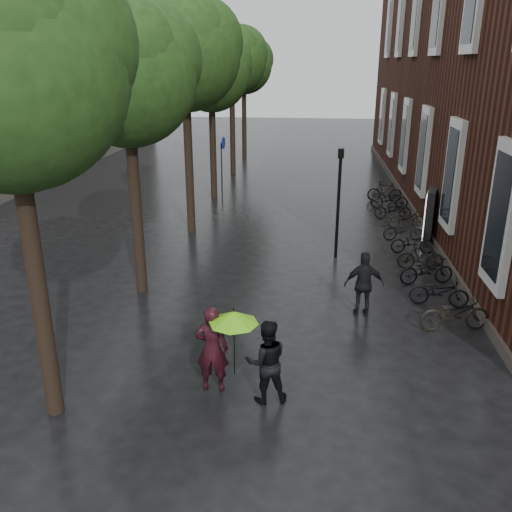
# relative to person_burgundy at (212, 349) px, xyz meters

# --- Properties ---
(ground) EXTENTS (120.00, 120.00, 0.00)m
(ground) POSITION_rel_person_burgundy_xyz_m (1.05, -2.08, -0.95)
(ground) COLOR black
(street_trees) EXTENTS (4.33, 34.03, 8.91)m
(street_trees) POSITION_rel_person_burgundy_xyz_m (-2.94, 13.83, 5.39)
(street_trees) COLOR black
(street_trees) RESTS_ON ground
(person_burgundy) EXTENTS (0.70, 0.46, 1.90)m
(person_burgundy) POSITION_rel_person_burgundy_xyz_m (0.00, 0.00, 0.00)
(person_burgundy) COLOR black
(person_burgundy) RESTS_ON ground
(person_black) EXTENTS (0.99, 0.85, 1.77)m
(person_black) POSITION_rel_person_burgundy_xyz_m (1.14, -0.26, -0.07)
(person_black) COLOR black
(person_black) RESTS_ON ground
(lime_umbrella) EXTENTS (1.00, 1.00, 1.48)m
(lime_umbrella) POSITION_rel_person_burgundy_xyz_m (0.49, -0.17, 0.83)
(lime_umbrella) COLOR black
(lime_umbrella) RESTS_ON ground
(pedestrian_walking) EXTENTS (1.08, 0.52, 1.80)m
(pedestrian_walking) POSITION_rel_person_burgundy_xyz_m (3.40, 3.91, -0.05)
(pedestrian_walking) COLOR black
(pedestrian_walking) RESTS_ON ground
(parked_bicycles) EXTENTS (2.03, 14.33, 1.00)m
(parked_bicycles) POSITION_rel_person_burgundy_xyz_m (5.57, 9.86, -0.51)
(parked_bicycles) COLOR black
(parked_bicycles) RESTS_ON ground
(ad_lightbox) EXTENTS (0.31, 1.36, 2.05)m
(ad_lightbox) POSITION_rel_person_burgundy_xyz_m (6.35, 10.50, 0.08)
(ad_lightbox) COLOR black
(ad_lightbox) RESTS_ON ground
(lamp_post) EXTENTS (0.20, 0.20, 3.80)m
(lamp_post) POSITION_rel_person_burgundy_xyz_m (2.84, 8.48, 1.36)
(lamp_post) COLOR black
(lamp_post) RESTS_ON ground
(cycle_sign) EXTENTS (0.16, 0.56, 3.09)m
(cycle_sign) POSITION_rel_person_burgundy_xyz_m (-2.42, 16.24, 1.10)
(cycle_sign) COLOR #262628
(cycle_sign) RESTS_ON ground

